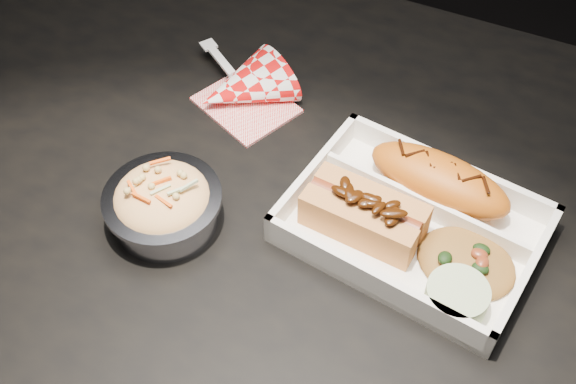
{
  "coord_description": "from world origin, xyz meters",
  "views": [
    {
      "loc": [
        0.19,
        -0.45,
        1.36
      ],
      "look_at": [
        -0.0,
        -0.03,
        0.81
      ],
      "focal_mm": 45.0,
      "sensor_mm": 36.0,
      "label": 1
    }
  ],
  "objects_px": {
    "food_tray": "(413,227)",
    "fried_pastry": "(439,180)",
    "dining_table": "(303,254)",
    "foil_coleslaw_cup": "(163,203)",
    "napkin_fork": "(242,88)",
    "hotdog": "(364,212)"
  },
  "relations": [
    {
      "from": "hotdog",
      "to": "dining_table",
      "type": "bearing_deg",
      "value": -179.87
    },
    {
      "from": "dining_table",
      "to": "foil_coleslaw_cup",
      "type": "xyz_separation_m",
      "value": [
        -0.12,
        -0.08,
        0.12
      ]
    },
    {
      "from": "food_tray",
      "to": "fried_pastry",
      "type": "height_order",
      "value": "fried_pastry"
    },
    {
      "from": "food_tray",
      "to": "foil_coleslaw_cup",
      "type": "relative_size",
      "value": 2.21
    },
    {
      "from": "food_tray",
      "to": "hotdog",
      "type": "xyz_separation_m",
      "value": [
        -0.05,
        -0.02,
        0.02
      ]
    },
    {
      "from": "fried_pastry",
      "to": "hotdog",
      "type": "height_order",
      "value": "hotdog"
    },
    {
      "from": "dining_table",
      "to": "foil_coleslaw_cup",
      "type": "bearing_deg",
      "value": -146.78
    },
    {
      "from": "napkin_fork",
      "to": "fried_pastry",
      "type": "bearing_deg",
      "value": 22.84
    },
    {
      "from": "hotdog",
      "to": "napkin_fork",
      "type": "height_order",
      "value": "napkin_fork"
    },
    {
      "from": "dining_table",
      "to": "fried_pastry",
      "type": "height_order",
      "value": "fried_pastry"
    },
    {
      "from": "foil_coleslaw_cup",
      "to": "napkin_fork",
      "type": "relative_size",
      "value": 0.75
    },
    {
      "from": "fried_pastry",
      "to": "foil_coleslaw_cup",
      "type": "bearing_deg",
      "value": -148.83
    },
    {
      "from": "dining_table",
      "to": "food_tray",
      "type": "bearing_deg",
      "value": 7.15
    },
    {
      "from": "hotdog",
      "to": "napkin_fork",
      "type": "xyz_separation_m",
      "value": [
        -0.21,
        0.13,
        -0.02
      ]
    },
    {
      "from": "food_tray",
      "to": "foil_coleslaw_cup",
      "type": "distance_m",
      "value": 0.26
    },
    {
      "from": "foil_coleslaw_cup",
      "to": "napkin_fork",
      "type": "xyz_separation_m",
      "value": [
        -0.01,
        0.2,
        -0.01
      ]
    },
    {
      "from": "food_tray",
      "to": "hotdog",
      "type": "height_order",
      "value": "hotdog"
    },
    {
      "from": "dining_table",
      "to": "hotdog",
      "type": "height_order",
      "value": "hotdog"
    },
    {
      "from": "food_tray",
      "to": "fried_pastry",
      "type": "xyz_separation_m",
      "value": [
        0.01,
        0.05,
        0.02
      ]
    },
    {
      "from": "fried_pastry",
      "to": "hotdog",
      "type": "relative_size",
      "value": 1.24
    },
    {
      "from": "hotdog",
      "to": "food_tray",
      "type": "bearing_deg",
      "value": 27.59
    },
    {
      "from": "food_tray",
      "to": "hotdog",
      "type": "distance_m",
      "value": 0.06
    }
  ]
}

